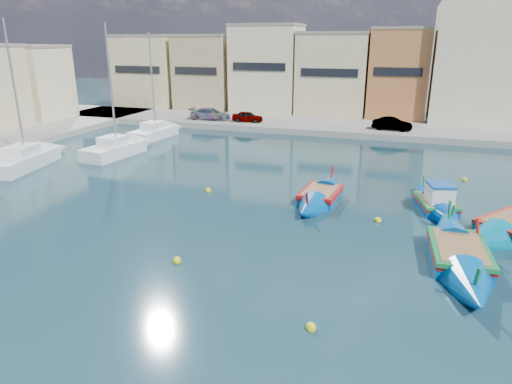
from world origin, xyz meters
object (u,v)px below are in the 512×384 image
at_px(church_block, 485,46).
at_px(yacht_midnorth, 128,147).
at_px(yacht_mid, 38,156).
at_px(luzzu_blue_south, 458,256).
at_px(luzzu_green, 320,197).
at_px(yacht_north, 163,131).
at_px(luzzu_blue_cabin, 436,205).

height_order(church_block, yacht_midnorth, church_block).
xyz_separation_m(church_block, yacht_mid, (-34.06, -28.28, -7.96)).
bearing_deg(yacht_mid, yacht_midnorth, 45.80).
height_order(luzzu_blue_south, yacht_midnorth, yacht_midnorth).
height_order(luzzu_green, yacht_midnorth, yacht_midnorth).
relative_size(luzzu_blue_south, yacht_mid, 0.86).
bearing_deg(yacht_mid, luzzu_green, -5.46).
xyz_separation_m(church_block, yacht_north, (-29.99, -15.97, -8.00)).
relative_size(luzzu_green, luzzu_blue_south, 0.80).
height_order(luzzu_blue_cabin, luzzu_blue_south, luzzu_blue_cabin).
xyz_separation_m(luzzu_green, yacht_midnorth, (-17.76, 7.11, 0.18)).
bearing_deg(yacht_midnorth, yacht_north, 95.76).
distance_m(luzzu_blue_cabin, luzzu_blue_south, 6.42).
height_order(luzzu_blue_cabin, yacht_midnorth, yacht_midnorth).
distance_m(luzzu_green, yacht_midnorth, 19.13).
bearing_deg(luzzu_green, yacht_north, 141.97).
bearing_deg(church_block, yacht_north, -151.96).
relative_size(luzzu_blue_cabin, yacht_north, 0.71).
height_order(church_block, yacht_north, church_block).
height_order(luzzu_green, yacht_north, yacht_north).
bearing_deg(yacht_midnorth, luzzu_blue_south, -27.57).
relative_size(church_block, yacht_midnorth, 1.72).
height_order(luzzu_blue_cabin, yacht_north, yacht_north).
relative_size(church_block, luzzu_blue_cabin, 2.58).
distance_m(church_block, yacht_midnorth, 38.25).
bearing_deg(luzzu_blue_cabin, yacht_mid, 176.80).
bearing_deg(luzzu_green, luzzu_blue_cabin, 4.79).
height_order(luzzu_green, yacht_mid, yacht_mid).
distance_m(luzzu_blue_south, yacht_midnorth, 28.00).
bearing_deg(yacht_north, yacht_midnorth, -84.24).
xyz_separation_m(luzzu_green, yacht_north, (-18.50, 14.47, 0.15)).
height_order(luzzu_blue_south, yacht_mid, yacht_mid).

